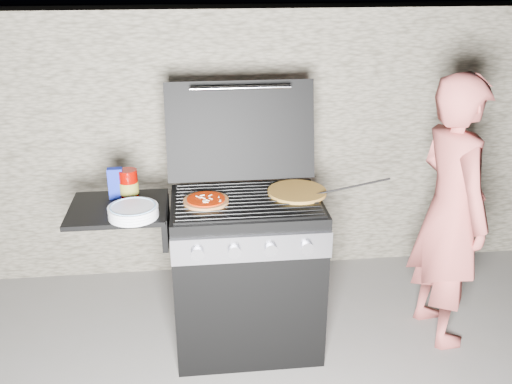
{
  "coord_description": "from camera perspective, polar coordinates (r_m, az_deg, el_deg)",
  "views": [
    {
      "loc": [
        -0.26,
        -2.75,
        2.11
      ],
      "look_at": [
        0.05,
        0.0,
        0.95
      ],
      "focal_mm": 40.0,
      "sensor_mm": 36.0,
      "label": 1
    }
  ],
  "objects": [
    {
      "name": "pizza_plain",
      "position": [
        3.09,
        4.13,
        0.03
      ],
      "size": [
        0.41,
        0.41,
        0.02
      ],
      "primitive_type": "cylinder",
      "rotation": [
        0.0,
        0.0,
        0.34
      ],
      "color": "gold",
      "rests_on": "gas_grill"
    },
    {
      "name": "ground",
      "position": [
        3.48,
        -0.85,
        -14.62
      ],
      "size": [
        50.0,
        50.0,
        0.0
      ],
      "primitive_type": "plane",
      "color": "slate"
    },
    {
      "name": "tongs",
      "position": [
        3.1,
        9.52,
        0.48
      ],
      "size": [
        0.42,
        0.02,
        0.09
      ],
      "primitive_type": "cylinder",
      "rotation": [
        0.0,
        1.4,
        0.01
      ],
      "color": "black",
      "rests_on": "gas_grill"
    },
    {
      "name": "pizza_topped",
      "position": [
        2.98,
        -5.02,
        -0.82
      ],
      "size": [
        0.29,
        0.29,
        0.03
      ],
      "primitive_type": null,
      "rotation": [
        0.0,
        0.0,
        0.25
      ],
      "color": "#AF803E",
      "rests_on": "gas_grill"
    },
    {
      "name": "person",
      "position": [
        3.35,
        18.87,
        -1.94
      ],
      "size": [
        0.45,
        0.61,
        1.56
      ],
      "primitive_type": "imported",
      "rotation": [
        0.0,
        0.0,
        1.7
      ],
      "color": "#B7514C",
      "rests_on": "ground"
    },
    {
      "name": "plate_stack",
      "position": [
        2.89,
        -12.18,
        -1.92
      ],
      "size": [
        0.25,
        0.25,
        0.06
      ],
      "primitive_type": "cylinder",
      "rotation": [
        0.0,
        0.0,
        -0.01
      ],
      "color": "white",
      "rests_on": "gas_grill"
    },
    {
      "name": "stone_wall",
      "position": [
        4.0,
        -2.39,
        5.1
      ],
      "size": [
        8.0,
        0.35,
        1.8
      ],
      "primitive_type": "cube",
      "color": "gray",
      "rests_on": "ground"
    },
    {
      "name": "gas_grill",
      "position": [
        3.21,
        -5.38,
        -8.39
      ],
      "size": [
        1.34,
        0.79,
        0.91
      ],
      "primitive_type": null,
      "color": "black",
      "rests_on": "ground"
    },
    {
      "name": "sauce_jar",
      "position": [
        3.11,
        -12.63,
        0.84
      ],
      "size": [
        0.13,
        0.13,
        0.16
      ],
      "primitive_type": "cylinder",
      "rotation": [
        0.0,
        0.0,
        0.39
      ],
      "color": "#790500",
      "rests_on": "gas_grill"
    },
    {
      "name": "blue_carton",
      "position": [
        3.11,
        -13.84,
        0.85
      ],
      "size": [
        0.08,
        0.05,
        0.17
      ],
      "primitive_type": "cube",
      "rotation": [
        0.0,
        0.0,
        0.05
      ],
      "color": "#11209A",
      "rests_on": "gas_grill"
    }
  ]
}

